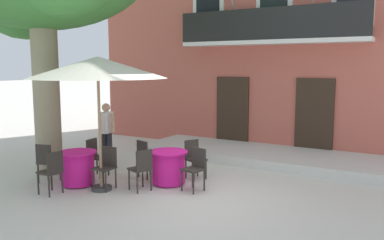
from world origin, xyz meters
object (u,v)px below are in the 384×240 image
at_px(cafe_chair_middle_3, 194,156).
at_px(cafe_table_middle, 169,167).
at_px(cafe_chair_near_tree_0, 95,155).
at_px(cafe_umbrella, 98,68).
at_px(cafe_table_near_tree, 78,168).
at_px(cafe_chair_near_tree_1, 47,160).
at_px(cafe_chair_near_tree_2, 52,170).
at_px(cafe_chair_middle_2, 195,166).
at_px(cafe_chair_middle_1, 142,167).
at_px(pedestrian_near_entrance, 107,131).
at_px(cafe_chair_near_tree_3, 106,165).
at_px(cafe_chair_middle_0, 146,156).

bearing_deg(cafe_chair_middle_3, cafe_table_middle, -109.81).
relative_size(cafe_chair_near_tree_0, cafe_umbrella, 0.31).
height_order(cafe_table_near_tree, cafe_table_middle, same).
height_order(cafe_chair_near_tree_1, cafe_chair_near_tree_2, same).
distance_m(cafe_table_middle, cafe_chair_middle_2, 0.77).
relative_size(cafe_chair_near_tree_0, cafe_chair_middle_1, 1.00).
distance_m(cafe_table_near_tree, cafe_umbrella, 2.33).
relative_size(cafe_chair_near_tree_0, cafe_chair_near_tree_2, 1.00).
bearing_deg(cafe_chair_middle_1, pedestrian_near_entrance, 148.34).
height_order(cafe_chair_near_tree_3, cafe_chair_middle_0, same).
xyz_separation_m(cafe_chair_near_tree_0, cafe_chair_middle_0, (1.14, 0.48, 0.00)).
relative_size(cafe_table_near_tree, cafe_chair_near_tree_2, 0.95).
height_order(cafe_chair_near_tree_3, cafe_chair_middle_1, same).
distance_m(cafe_chair_near_tree_2, cafe_chair_middle_0, 2.18).
height_order(cafe_chair_middle_0, pedestrian_near_entrance, pedestrian_near_entrance).
relative_size(cafe_chair_near_tree_0, cafe_chair_near_tree_3, 1.00).
bearing_deg(cafe_umbrella, cafe_chair_middle_3, 55.03).
height_order(cafe_table_near_tree, cafe_umbrella, cafe_umbrella).
bearing_deg(cafe_chair_near_tree_3, cafe_chair_middle_0, 77.47).
distance_m(cafe_table_middle, pedestrian_near_entrance, 2.51).
bearing_deg(cafe_chair_middle_0, cafe_chair_middle_1, -58.23).
xyz_separation_m(cafe_chair_middle_2, pedestrian_near_entrance, (-3.12, 0.70, 0.42)).
bearing_deg(pedestrian_near_entrance, cafe_chair_near_tree_1, -92.14).
relative_size(cafe_chair_near_tree_2, cafe_chair_middle_0, 1.00).
bearing_deg(cafe_chair_near_tree_3, cafe_table_middle, 44.11).
height_order(cafe_table_near_tree, cafe_chair_middle_3, cafe_chair_middle_3).
height_order(cafe_chair_near_tree_0, cafe_chair_near_tree_2, same).
xyz_separation_m(cafe_table_near_tree, cafe_umbrella, (0.72, -0.02, 2.22)).
bearing_deg(cafe_umbrella, pedestrian_near_entrance, 128.50).
height_order(cafe_chair_near_tree_0, cafe_chair_middle_3, same).
height_order(cafe_chair_middle_2, cafe_chair_middle_3, same).
bearing_deg(pedestrian_near_entrance, cafe_table_near_tree, -69.19).
bearing_deg(cafe_umbrella, cafe_table_middle, 47.44).
relative_size(cafe_chair_near_tree_2, cafe_chair_middle_3, 1.00).
distance_m(cafe_chair_near_tree_2, cafe_chair_middle_3, 3.19).
xyz_separation_m(cafe_chair_near_tree_0, cafe_chair_middle_1, (1.68, -0.39, 0.00)).
height_order(cafe_chair_near_tree_2, cafe_chair_middle_2, same).
bearing_deg(cafe_table_middle, cafe_chair_near_tree_1, -151.57).
height_order(cafe_chair_middle_0, cafe_chair_middle_3, same).
xyz_separation_m(cafe_chair_near_tree_0, cafe_chair_middle_2, (2.63, 0.25, 0.00)).
distance_m(cafe_chair_near_tree_2, pedestrian_near_entrance, 2.57).
distance_m(cafe_table_near_tree, cafe_chair_middle_1, 1.57).
xyz_separation_m(cafe_chair_near_tree_2, cafe_umbrella, (0.67, 0.73, 2.08)).
distance_m(cafe_chair_near_tree_0, cafe_table_middle, 1.92).
distance_m(cafe_umbrella, pedestrian_near_entrance, 2.75).
height_order(cafe_table_middle, cafe_chair_middle_1, cafe_chair_middle_1).
bearing_deg(cafe_chair_middle_2, cafe_table_middle, 172.98).
relative_size(cafe_chair_middle_0, pedestrian_near_entrance, 0.54).
bearing_deg(cafe_chair_middle_1, cafe_table_middle, 74.54).
xyz_separation_m(cafe_chair_near_tree_1, cafe_chair_middle_2, (3.19, 1.23, 0.00)).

